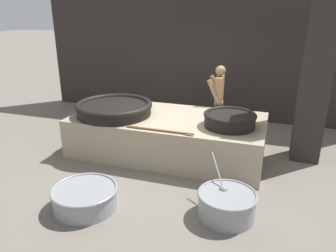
{
  "coord_description": "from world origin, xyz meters",
  "views": [
    {
      "loc": [
        1.91,
        -5.77,
        2.8
      ],
      "look_at": [
        0.0,
        0.0,
        0.58
      ],
      "focal_mm": 35.0,
      "sensor_mm": 36.0,
      "label": 1
    }
  ],
  "objects_px": {
    "giant_wok_far": "(230,119)",
    "cook": "(219,99)",
    "giant_wok_near": "(114,108)",
    "prep_bowl_vegetables": "(227,204)",
    "prep_bowl_meat": "(85,197)"
  },
  "relations": [
    {
      "from": "giant_wok_far",
      "to": "cook",
      "type": "bearing_deg",
      "value": 107.27
    },
    {
      "from": "giant_wok_far",
      "to": "cook",
      "type": "distance_m",
      "value": 1.55
    },
    {
      "from": "cook",
      "to": "prep_bowl_vegetables",
      "type": "relative_size",
      "value": 1.62
    },
    {
      "from": "cook",
      "to": "prep_bowl_vegetables",
      "type": "bearing_deg",
      "value": 98.88
    },
    {
      "from": "prep_bowl_vegetables",
      "to": "prep_bowl_meat",
      "type": "bearing_deg",
      "value": -167.83
    },
    {
      "from": "prep_bowl_vegetables",
      "to": "giant_wok_near",
      "type": "bearing_deg",
      "value": 147.82
    },
    {
      "from": "prep_bowl_vegetables",
      "to": "prep_bowl_meat",
      "type": "relative_size",
      "value": 1.02
    },
    {
      "from": "giant_wok_far",
      "to": "cook",
      "type": "relative_size",
      "value": 0.59
    },
    {
      "from": "giant_wok_near",
      "to": "prep_bowl_meat",
      "type": "bearing_deg",
      "value": -75.7
    },
    {
      "from": "giant_wok_near",
      "to": "prep_bowl_vegetables",
      "type": "relative_size",
      "value": 1.53
    },
    {
      "from": "giant_wok_near",
      "to": "cook",
      "type": "xyz_separation_m",
      "value": [
        1.82,
        1.51,
        -0.04
      ]
    },
    {
      "from": "prep_bowl_meat",
      "to": "prep_bowl_vegetables",
      "type": "bearing_deg",
      "value": 12.17
    },
    {
      "from": "prep_bowl_vegetables",
      "to": "giant_wok_far",
      "type": "bearing_deg",
      "value": 98.38
    },
    {
      "from": "giant_wok_far",
      "to": "prep_bowl_vegetables",
      "type": "relative_size",
      "value": 0.95
    },
    {
      "from": "giant_wok_near",
      "to": "prep_bowl_meat",
      "type": "xyz_separation_m",
      "value": [
        0.51,
        -2.02,
        -0.73
      ]
    }
  ]
}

